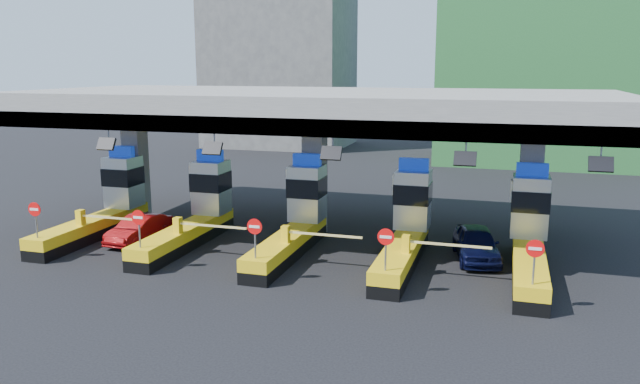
# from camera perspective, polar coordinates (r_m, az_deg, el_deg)

# --- Properties ---
(ground) EXTENTS (120.00, 120.00, 0.00)m
(ground) POSITION_cam_1_polar(r_m,az_deg,el_deg) (28.33, -2.29, -5.32)
(ground) COLOR black
(ground) RESTS_ON ground
(toll_canopy) EXTENTS (28.00, 12.09, 7.00)m
(toll_canopy) POSITION_cam_1_polar(r_m,az_deg,el_deg) (29.93, -0.57, 7.54)
(toll_canopy) COLOR slate
(toll_canopy) RESTS_ON ground
(toll_lane_far_left) EXTENTS (4.43, 8.00, 4.16)m
(toll_lane_far_left) POSITION_cam_1_polar(r_m,az_deg,el_deg) (32.77, -18.91, -1.11)
(toll_lane_far_left) COLOR black
(toll_lane_far_left) RESTS_ON ground
(toll_lane_left) EXTENTS (4.43, 8.00, 4.16)m
(toll_lane_left) POSITION_cam_1_polar(r_m,az_deg,el_deg) (30.17, -11.15, -1.75)
(toll_lane_left) COLOR black
(toll_lane_left) RESTS_ON ground
(toll_lane_center) EXTENTS (4.43, 8.00, 4.16)m
(toll_lane_center) POSITION_cam_1_polar(r_m,az_deg,el_deg) (28.22, -2.12, -2.45)
(toll_lane_center) COLOR black
(toll_lane_center) RESTS_ON ground
(toll_lane_right) EXTENTS (4.43, 8.00, 4.16)m
(toll_lane_right) POSITION_cam_1_polar(r_m,az_deg,el_deg) (27.06, 7.97, -3.16)
(toll_lane_right) COLOR black
(toll_lane_right) RESTS_ON ground
(toll_lane_far_right) EXTENTS (4.43, 8.00, 4.16)m
(toll_lane_far_right) POSITION_cam_1_polar(r_m,az_deg,el_deg) (26.80, 18.61, -3.80)
(toll_lane_far_right) COLOR black
(toll_lane_far_right) RESTS_ON ground
(bg_building_concrete) EXTENTS (14.00, 10.00, 18.00)m
(bg_building_concrete) POSITION_cam_1_polar(r_m,az_deg,el_deg) (65.75, -3.69, 12.13)
(bg_building_concrete) COLOR #4C4C49
(bg_building_concrete) RESTS_ON ground
(van) EXTENTS (2.52, 4.51, 1.45)m
(van) POSITION_cam_1_polar(r_m,az_deg,el_deg) (27.56, 14.11, -4.58)
(van) COLOR black
(van) RESTS_ON ground
(red_car) EXTENTS (1.51, 3.86, 1.25)m
(red_car) POSITION_cam_1_polar(r_m,az_deg,el_deg) (30.69, -16.22, -3.25)
(red_car) COLOR maroon
(red_car) RESTS_ON ground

